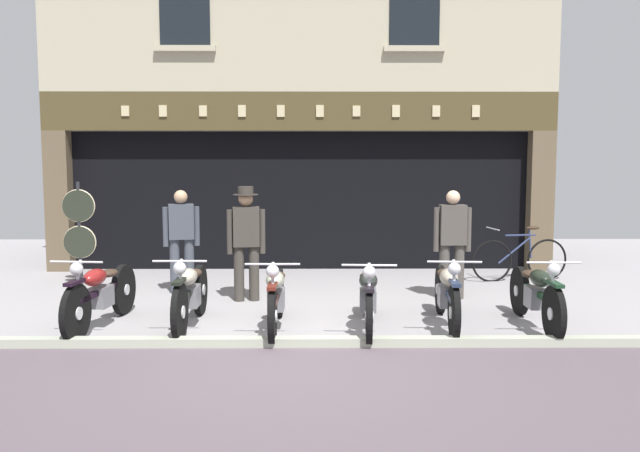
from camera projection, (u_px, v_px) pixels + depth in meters
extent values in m
cube|color=gray|center=(300.00, 274.00, 12.21)|extent=(21.41, 10.00, 0.08)
cube|color=#A3A894|center=(290.00, 345.00, 7.31)|extent=(21.41, 0.16, 0.18)
cube|color=black|center=(302.00, 195.00, 14.37)|extent=(8.66, 4.00, 2.60)
cube|color=brown|center=(60.00, 201.00, 12.23)|extent=(0.44, 0.36, 2.60)
cube|color=brown|center=(540.00, 201.00, 12.29)|extent=(0.44, 0.36, 2.60)
cube|color=black|center=(301.00, 193.00, 12.61)|extent=(8.28, 0.03, 2.18)
cube|color=#453A1F|center=(300.00, 112.00, 12.03)|extent=(9.41, 0.24, 0.70)
cube|color=#C6B789|center=(125.00, 111.00, 11.88)|extent=(0.14, 0.03, 0.19)
cube|color=#C6B789|center=(163.00, 111.00, 11.88)|extent=(0.14, 0.03, 0.20)
cube|color=#C6B789|center=(203.00, 111.00, 11.89)|extent=(0.14, 0.03, 0.20)
cube|color=#C6B789|center=(242.00, 111.00, 11.89)|extent=(0.14, 0.03, 0.21)
cube|color=#C6B789|center=(281.00, 111.00, 11.90)|extent=(0.14, 0.03, 0.21)
cube|color=#C6B789|center=(320.00, 111.00, 11.90)|extent=(0.14, 0.03, 0.21)
cube|color=#C6B789|center=(356.00, 111.00, 11.91)|extent=(0.14, 0.03, 0.19)
cube|color=#C6B789|center=(396.00, 111.00, 11.91)|extent=(0.14, 0.03, 0.22)
cube|color=#C6B789|center=(436.00, 111.00, 11.92)|extent=(0.14, 0.03, 0.20)
cube|color=#C6B789|center=(476.00, 111.00, 11.92)|extent=(0.14, 0.03, 0.21)
cube|color=#ACA388|center=(300.00, 12.00, 11.93)|extent=(9.41, 0.40, 2.91)
cube|color=black|center=(185.00, 9.00, 11.71)|extent=(0.90, 0.02, 1.30)
cube|color=#ACA388|center=(185.00, 48.00, 11.74)|extent=(1.10, 0.12, 0.10)
cube|color=black|center=(415.00, 9.00, 11.73)|extent=(0.90, 0.02, 1.30)
cube|color=#ACA388|center=(414.00, 49.00, 11.77)|extent=(1.10, 0.12, 0.10)
cylinder|color=black|center=(76.00, 313.00, 7.44)|extent=(0.14, 0.68, 0.67)
cylinder|color=silver|center=(76.00, 313.00, 7.44)|extent=(0.11, 0.16, 0.15)
cylinder|color=black|center=(124.00, 289.00, 8.80)|extent=(0.15, 0.68, 0.67)
cylinder|color=silver|center=(124.00, 289.00, 8.80)|extent=(0.12, 0.16, 0.15)
cube|color=black|center=(101.00, 291.00, 8.11)|extent=(0.20, 1.27, 0.07)
cube|color=slate|center=(102.00, 296.00, 8.11)|extent=(0.23, 0.34, 0.26)
ellipsoid|color=maroon|center=(95.00, 277.00, 7.92)|extent=(0.27, 0.48, 0.20)
ellipsoid|color=#38281E|center=(109.00, 273.00, 8.33)|extent=(0.23, 0.32, 0.10)
cube|color=black|center=(75.00, 282.00, 7.40)|extent=(0.14, 0.37, 0.04)
sphere|color=silver|center=(77.00, 269.00, 7.44)|extent=(0.15, 0.15, 0.15)
cylinder|color=silver|center=(76.00, 262.00, 7.44)|extent=(0.62, 0.09, 0.02)
cylinder|color=silver|center=(76.00, 287.00, 7.45)|extent=(0.07, 0.29, 0.60)
cylinder|color=black|center=(180.00, 312.00, 7.49)|extent=(0.07, 0.67, 0.67)
cylinder|color=silver|center=(180.00, 312.00, 7.49)|extent=(0.10, 0.15, 0.15)
cylinder|color=black|center=(200.00, 290.00, 8.79)|extent=(0.08, 0.67, 0.67)
cylinder|color=silver|center=(200.00, 290.00, 8.79)|extent=(0.11, 0.15, 0.15)
cube|color=black|center=(191.00, 291.00, 8.13)|extent=(0.08, 1.20, 0.07)
cube|color=slate|center=(191.00, 296.00, 8.14)|extent=(0.20, 0.32, 0.26)
ellipsoid|color=#A59E8C|center=(188.00, 277.00, 7.96)|extent=(0.22, 0.46, 0.20)
ellipsoid|color=#38281E|center=(194.00, 273.00, 8.35)|extent=(0.20, 0.30, 0.10)
cube|color=black|center=(179.00, 281.00, 7.46)|extent=(0.10, 0.36, 0.04)
sphere|color=silver|center=(180.00, 268.00, 7.50)|extent=(0.15, 0.15, 0.15)
cylinder|color=silver|center=(180.00, 261.00, 7.50)|extent=(0.62, 0.03, 0.02)
cylinder|color=silver|center=(180.00, 286.00, 7.51)|extent=(0.04, 0.27, 0.61)
cylinder|color=black|center=(272.00, 316.00, 7.37)|extent=(0.07, 0.64, 0.64)
cylinder|color=silver|center=(272.00, 316.00, 7.37)|extent=(0.10, 0.14, 0.14)
cylinder|color=black|center=(279.00, 292.00, 8.69)|extent=(0.08, 0.64, 0.64)
cylinder|color=silver|center=(279.00, 292.00, 8.69)|extent=(0.11, 0.14, 0.14)
cube|color=#571D14|center=(276.00, 294.00, 8.02)|extent=(0.07, 1.22, 0.07)
cube|color=slate|center=(276.00, 299.00, 8.02)|extent=(0.20, 0.32, 0.26)
ellipsoid|color=#A2A48D|center=(275.00, 280.00, 7.84)|extent=(0.22, 0.46, 0.20)
ellipsoid|color=#38281E|center=(277.00, 276.00, 8.24)|extent=(0.20, 0.30, 0.10)
cube|color=#571D14|center=(272.00, 286.00, 7.33)|extent=(0.10, 0.36, 0.04)
sphere|color=silver|center=(273.00, 271.00, 7.38)|extent=(0.15, 0.15, 0.15)
cylinder|color=silver|center=(272.00, 264.00, 7.37)|extent=(0.62, 0.03, 0.02)
cylinder|color=silver|center=(273.00, 290.00, 7.38)|extent=(0.04, 0.28, 0.60)
cylinder|color=black|center=(369.00, 317.00, 7.36)|extent=(0.11, 0.62, 0.62)
cylinder|color=silver|center=(369.00, 317.00, 7.36)|extent=(0.11, 0.14, 0.14)
cylinder|color=black|center=(367.00, 293.00, 8.72)|extent=(0.12, 0.62, 0.62)
cylinder|color=silver|center=(367.00, 293.00, 8.72)|extent=(0.12, 0.14, 0.14)
cube|color=black|center=(368.00, 294.00, 8.03)|extent=(0.14, 1.26, 0.07)
cube|color=slate|center=(368.00, 300.00, 8.04)|extent=(0.22, 0.33, 0.26)
ellipsoid|color=black|center=(368.00, 281.00, 7.84)|extent=(0.25, 0.47, 0.20)
ellipsoid|color=#38281E|center=(368.00, 276.00, 8.25)|extent=(0.22, 0.31, 0.10)
cube|color=black|center=(369.00, 288.00, 7.33)|extent=(0.12, 0.37, 0.04)
sphere|color=silver|center=(369.00, 272.00, 7.37)|extent=(0.15, 0.15, 0.15)
cylinder|color=silver|center=(369.00, 265.00, 7.36)|extent=(0.62, 0.06, 0.02)
cylinder|color=silver|center=(369.00, 291.00, 7.37)|extent=(0.05, 0.25, 0.62)
cylinder|color=black|center=(454.00, 313.00, 7.51)|extent=(0.12, 0.65, 0.65)
cylinder|color=silver|center=(454.00, 313.00, 7.51)|extent=(0.11, 0.15, 0.14)
cylinder|color=black|center=(440.00, 289.00, 8.88)|extent=(0.13, 0.65, 0.65)
cylinder|color=silver|center=(440.00, 289.00, 8.88)|extent=(0.12, 0.15, 0.14)
cube|color=#222D46|center=(447.00, 291.00, 8.18)|extent=(0.16, 1.27, 0.07)
cube|color=slate|center=(447.00, 296.00, 8.19)|extent=(0.22, 0.33, 0.26)
ellipsoid|color=#A69A87|center=(449.00, 277.00, 8.00)|extent=(0.25, 0.47, 0.20)
ellipsoid|color=#38281E|center=(445.00, 273.00, 8.41)|extent=(0.22, 0.31, 0.10)
cube|color=#222D46|center=(455.00, 283.00, 7.48)|extent=(0.13, 0.37, 0.04)
sphere|color=silver|center=(454.00, 269.00, 7.52)|extent=(0.15, 0.15, 0.15)
cylinder|color=silver|center=(454.00, 262.00, 7.51)|extent=(0.62, 0.07, 0.02)
cylinder|color=silver|center=(454.00, 287.00, 7.52)|extent=(0.05, 0.23, 0.62)
cylinder|color=black|center=(554.00, 314.00, 7.46)|extent=(0.08, 0.65, 0.65)
cylinder|color=silver|center=(554.00, 314.00, 7.46)|extent=(0.10, 0.14, 0.14)
cylinder|color=black|center=(519.00, 291.00, 8.77)|extent=(0.09, 0.65, 0.65)
cylinder|color=silver|center=(519.00, 291.00, 8.77)|extent=(0.11, 0.14, 0.14)
cube|color=#14321C|center=(536.00, 292.00, 8.10)|extent=(0.09, 1.22, 0.07)
cube|color=slate|center=(535.00, 297.00, 8.11)|extent=(0.20, 0.32, 0.26)
ellipsoid|color=black|center=(540.00, 278.00, 7.92)|extent=(0.23, 0.46, 0.20)
ellipsoid|color=#38281E|center=(530.00, 274.00, 8.32)|extent=(0.20, 0.30, 0.10)
cube|color=#14321C|center=(555.00, 284.00, 7.42)|extent=(0.11, 0.36, 0.04)
sphere|color=silver|center=(554.00, 270.00, 7.47)|extent=(0.15, 0.15, 0.15)
cylinder|color=silver|center=(554.00, 263.00, 7.46)|extent=(0.62, 0.03, 0.02)
cylinder|color=silver|center=(554.00, 288.00, 7.47)|extent=(0.04, 0.28, 0.61)
cylinder|color=#3D424C|center=(189.00, 265.00, 10.25)|extent=(0.15, 0.15, 0.86)
cylinder|color=#3D424C|center=(175.00, 266.00, 10.20)|extent=(0.15, 0.15, 0.86)
cube|color=#3D424C|center=(181.00, 222.00, 10.15)|extent=(0.42, 0.30, 0.54)
cube|color=white|center=(181.00, 217.00, 10.26)|extent=(0.14, 0.05, 0.30)
cube|color=brown|center=(181.00, 217.00, 10.27)|extent=(0.05, 0.02, 0.28)
cylinder|color=#3D424C|center=(197.00, 226.00, 10.21)|extent=(0.09, 0.09, 0.61)
cylinder|color=#3D424C|center=(166.00, 227.00, 10.11)|extent=(0.09, 0.09, 0.61)
sphere|color=tan|center=(181.00, 197.00, 10.12)|extent=(0.21, 0.21, 0.21)
cylinder|color=#38332D|center=(254.00, 273.00, 9.66)|extent=(0.15, 0.15, 0.83)
cylinder|color=#38332D|center=(239.00, 273.00, 9.63)|extent=(0.15, 0.15, 0.83)
cube|color=#38332D|center=(246.00, 227.00, 9.57)|extent=(0.41, 0.27, 0.58)
cube|color=white|center=(246.00, 221.00, 9.68)|extent=(0.14, 0.04, 0.33)
cube|color=maroon|center=(246.00, 222.00, 9.69)|extent=(0.05, 0.02, 0.30)
cylinder|color=#38332D|center=(262.00, 231.00, 9.62)|extent=(0.09, 0.09, 0.65)
cylinder|color=#38332D|center=(230.00, 232.00, 9.55)|extent=(0.09, 0.09, 0.65)
sphere|color=#9E7A5B|center=(246.00, 199.00, 9.53)|extent=(0.22, 0.22, 0.22)
cylinder|color=#332D28|center=(246.00, 195.00, 9.53)|extent=(0.37, 0.37, 0.01)
cylinder|color=#332D28|center=(246.00, 191.00, 9.52)|extent=(0.23, 0.23, 0.12)
cylinder|color=#47423D|center=(459.00, 271.00, 9.79)|extent=(0.15, 0.15, 0.83)
cylinder|color=#47423D|center=(444.00, 271.00, 9.78)|extent=(0.15, 0.15, 0.83)
cube|color=#47423D|center=(453.00, 225.00, 9.72)|extent=(0.39, 0.23, 0.59)
cube|color=silver|center=(451.00, 219.00, 9.82)|extent=(0.14, 0.02, 0.33)
cube|color=brown|center=(451.00, 220.00, 9.84)|extent=(0.05, 0.01, 0.31)
cylinder|color=#47423D|center=(468.00, 229.00, 9.73)|extent=(0.09, 0.09, 0.65)
cylinder|color=#47423D|center=(437.00, 230.00, 9.72)|extent=(0.09, 0.09, 0.65)
sphere|color=beige|center=(453.00, 197.00, 9.67)|extent=(0.20, 0.20, 0.20)
cylinder|color=#232328|center=(80.00, 233.00, 10.87)|extent=(0.06, 0.06, 1.71)
cylinder|color=#23281E|center=(78.00, 206.00, 10.81)|extent=(0.52, 0.03, 0.52)
torus|color=beige|center=(79.00, 206.00, 10.82)|extent=(0.55, 0.04, 0.55)
cylinder|color=#23281E|center=(80.00, 242.00, 10.87)|extent=(0.52, 0.03, 0.52)
torus|color=beige|center=(80.00, 242.00, 10.88)|extent=(0.55, 0.04, 0.55)
cube|color=silver|center=(388.00, 176.00, 12.44)|extent=(0.66, 0.02, 0.94)
cube|color=#232328|center=(388.00, 156.00, 12.39)|extent=(0.66, 0.01, 0.20)
cube|color=silver|center=(445.00, 175.00, 12.45)|extent=(0.68, 0.02, 1.12)
cube|color=#1E3323|center=(446.00, 151.00, 12.39)|extent=(0.68, 0.01, 0.20)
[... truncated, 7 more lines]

